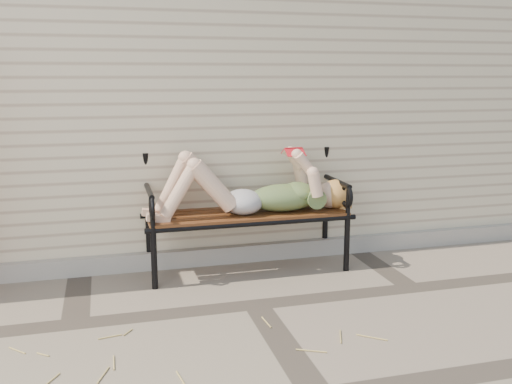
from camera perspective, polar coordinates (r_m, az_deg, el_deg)
name	(u,v)px	position (r m, az deg, el deg)	size (l,w,h in m)	color
ground	(256,305)	(4.19, 0.03, -11.19)	(80.00, 80.00, 0.00)	#786A5C
house_wall	(189,86)	(6.80, -6.68, 10.53)	(8.00, 4.00, 3.00)	beige
foundation_strip	(228,254)	(5.04, -2.86, -6.25)	(8.00, 0.10, 0.15)	#A09C91
garden_bench	(244,191)	(4.82, -1.22, 0.09)	(1.81, 0.72, 1.17)	black
reading_woman	(250,190)	(4.68, -0.63, 0.23)	(1.71, 0.39, 0.54)	#0A444B
straw_scatter	(134,377)	(3.34, -12.10, -17.65)	(2.61, 1.51, 0.01)	tan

